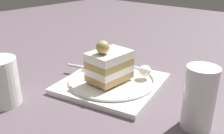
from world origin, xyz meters
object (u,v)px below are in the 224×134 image
whipped_cream_dollop (145,71)px  fork (87,68)px  cake_slice (109,65)px  dessert_plate (112,82)px  drink_glass_near (199,101)px

whipped_cream_dollop → fork: 0.16m
cake_slice → dessert_plate: bearing=163.2°
cake_slice → fork: cake_slice is taller
whipped_cream_dollop → drink_glass_near: (0.09, 0.17, 0.02)m
cake_slice → fork: (-0.01, -0.09, -0.04)m
dessert_plate → drink_glass_near: bearing=83.5°
cake_slice → drink_glass_near: bearing=85.5°
cake_slice → fork: bearing=-96.8°
cake_slice → drink_glass_near: cake_slice is taller
dessert_plate → fork: 0.09m
dessert_plate → fork: fork is taller
whipped_cream_dollop → cake_slice: bearing=-36.7°
cake_slice → whipped_cream_dollop: bearing=143.3°
fork → drink_glass_near: (0.03, 0.31, 0.03)m
fork → drink_glass_near: 0.32m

